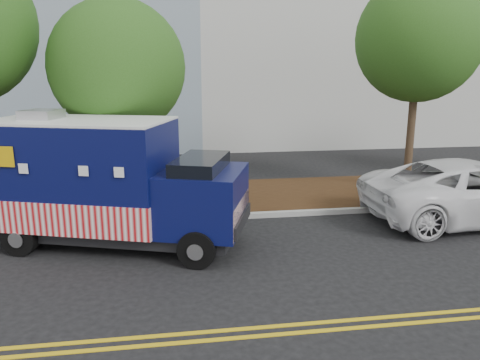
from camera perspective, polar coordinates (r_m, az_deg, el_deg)
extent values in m
plane|color=black|center=(12.15, -9.90, -7.18)|extent=(120.00, 120.00, 0.00)
cube|color=#9E9E99|center=(13.45, -9.80, -4.78)|extent=(120.00, 0.18, 0.15)
cube|color=black|center=(15.45, -9.68, -2.35)|extent=(120.00, 4.00, 0.15)
cube|color=gold|center=(8.13, -10.49, -18.23)|extent=(120.00, 0.10, 0.01)
cube|color=gold|center=(7.92, -10.54, -19.18)|extent=(120.00, 0.10, 0.01)
cylinder|color=#38281C|center=(14.33, -14.07, 2.68)|extent=(0.26, 0.26, 3.31)
sphere|color=#2B5919|center=(14.09, -14.70, 13.17)|extent=(3.83, 3.83, 3.83)
cylinder|color=#38281C|center=(16.89, 20.07, 5.29)|extent=(0.26, 0.26, 4.14)
sphere|color=#2B5919|center=(16.77, 20.95, 15.76)|extent=(4.05, 4.05, 4.05)
cube|color=#473828|center=(14.35, -26.79, -0.24)|extent=(0.06, 0.06, 2.40)
cube|color=black|center=(11.90, -14.39, -5.70)|extent=(5.95, 3.59, 0.28)
cube|color=#090D40|center=(11.93, -18.76, 0.98)|extent=(4.74, 3.53, 2.42)
cube|color=#B30B11|center=(12.13, -18.46, -2.97)|extent=(4.80, 3.60, 0.76)
cube|color=white|center=(11.74, -19.22, 6.84)|extent=(4.74, 3.53, 0.06)
cube|color=#B7B7BA|center=(12.18, -23.04, 7.36)|extent=(1.02, 1.02, 0.22)
cube|color=#090D40|center=(10.97, -4.49, -2.37)|extent=(2.40, 2.62, 1.41)
cube|color=black|center=(10.82, -4.82, 1.08)|extent=(1.57, 2.18, 0.65)
cube|color=black|center=(10.93, 0.29, -4.99)|extent=(0.71, 1.94, 0.30)
cube|color=black|center=(13.41, -26.52, -4.41)|extent=(0.88, 2.21, 0.28)
cube|color=#B7B7BA|center=(13.06, -27.06, 1.48)|extent=(0.61, 1.73, 1.91)
cube|color=#B7B7BA|center=(12.83, -15.08, 2.31)|extent=(1.73, 0.61, 1.11)
cube|color=gold|center=(13.60, -22.19, 4.55)|extent=(1.15, 0.40, 0.45)
cylinder|color=black|center=(10.27, -5.26, -8.43)|extent=(0.89, 0.53, 0.85)
cylinder|color=black|center=(12.15, -2.78, -4.87)|extent=(0.89, 0.53, 0.85)
cylinder|color=black|center=(12.03, -25.25, -6.39)|extent=(0.89, 0.53, 0.85)
cylinder|color=black|center=(13.66, -20.40, -3.63)|extent=(0.89, 0.53, 0.85)
imported|color=white|center=(14.76, 26.70, -1.21)|extent=(6.28, 2.98, 1.73)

